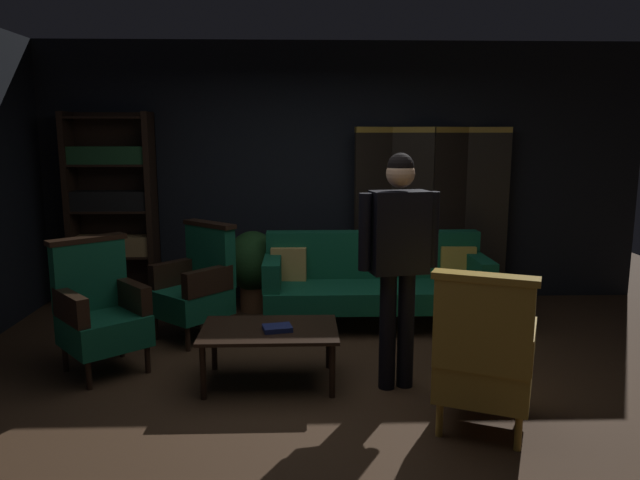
% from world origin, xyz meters
% --- Properties ---
extents(ground_plane, '(10.00, 10.00, 0.00)m').
position_xyz_m(ground_plane, '(0.00, 0.00, 0.00)').
color(ground_plane, '#3D2819').
extents(back_wall, '(7.20, 0.10, 2.80)m').
position_xyz_m(back_wall, '(0.00, 2.45, 1.40)').
color(back_wall, black).
rests_on(back_wall, ground_plane).
extents(folding_screen, '(1.70, 0.28, 1.90)m').
position_xyz_m(folding_screen, '(1.25, 2.28, 0.99)').
color(folding_screen, black).
rests_on(folding_screen, ground_plane).
extents(bookshelf, '(0.90, 0.32, 2.05)m').
position_xyz_m(bookshelf, '(-2.15, 2.19, 1.06)').
color(bookshelf, black).
rests_on(bookshelf, ground_plane).
extents(velvet_couch, '(2.12, 0.78, 0.88)m').
position_xyz_m(velvet_couch, '(0.55, 1.45, 0.45)').
color(velvet_couch, black).
rests_on(velvet_couch, ground_plane).
extents(coffee_table, '(1.00, 0.64, 0.42)m').
position_xyz_m(coffee_table, '(-0.40, 0.08, 0.37)').
color(coffee_table, black).
rests_on(coffee_table, ground_plane).
extents(armchair_gilt_accent, '(0.76, 0.76, 1.04)m').
position_xyz_m(armchair_gilt_accent, '(0.96, -0.69, 0.49)').
color(armchair_gilt_accent, '#B78E33').
rests_on(armchair_gilt_accent, ground_plane).
extents(armchair_wing_left, '(0.82, 0.82, 1.04)m').
position_xyz_m(armchair_wing_left, '(-1.10, 1.13, 0.49)').
color(armchair_wing_left, black).
rests_on(armchair_wing_left, ground_plane).
extents(armchair_wing_right, '(0.81, 0.81, 1.04)m').
position_xyz_m(armchair_wing_right, '(-1.72, 0.37, 0.49)').
color(armchair_wing_right, black).
rests_on(armchair_wing_right, ground_plane).
extents(standing_figure, '(0.58, 0.28, 1.70)m').
position_xyz_m(standing_figure, '(0.53, -0.02, 1.03)').
color(standing_figure, black).
rests_on(standing_figure, ground_plane).
extents(potted_plant, '(0.55, 0.55, 0.84)m').
position_xyz_m(potted_plant, '(-0.66, 1.94, 0.49)').
color(potted_plant, brown).
rests_on(potted_plant, ground_plane).
extents(book_navy_cloth, '(0.23, 0.19, 0.04)m').
position_xyz_m(book_navy_cloth, '(-0.33, 0.03, 0.44)').
color(book_navy_cloth, navy).
rests_on(book_navy_cloth, coffee_table).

